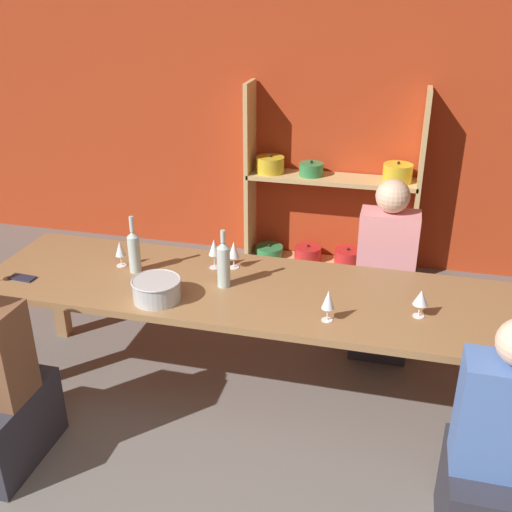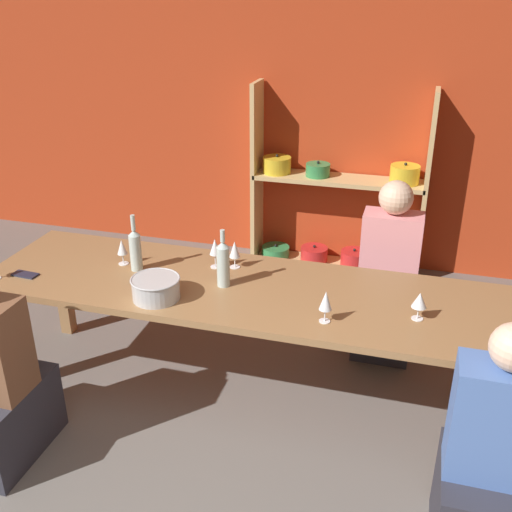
{
  "view_description": "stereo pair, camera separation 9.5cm",
  "coord_description": "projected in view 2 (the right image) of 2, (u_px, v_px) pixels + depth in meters",
  "views": [
    {
      "loc": [
        0.79,
        -1.13,
        2.31
      ],
      "look_at": [
        0.05,
        1.82,
        0.89
      ],
      "focal_mm": 42.0,
      "sensor_mm": 36.0,
      "label": 1
    },
    {
      "loc": [
        0.88,
        -1.11,
        2.31
      ],
      "look_at": [
        0.05,
        1.82,
        0.89
      ],
      "focal_mm": 42.0,
      "sensor_mm": 36.0,
      "label": 2
    }
  ],
  "objects": [
    {
      "name": "wall_back_red",
      "position": [
        318.0,
        106.0,
        4.93
      ],
      "size": [
        8.8,
        0.06,
        2.7
      ],
      "color": "#B23819",
      "rests_on": "ground_plane"
    },
    {
      "name": "shelf_unit",
      "position": [
        333.0,
        207.0,
        5.04
      ],
      "size": [
        1.44,
        0.3,
        1.56
      ],
      "color": "tan",
      "rests_on": "ground_plane"
    },
    {
      "name": "dining_table",
      "position": [
        251.0,
        299.0,
        3.37
      ],
      "size": [
        3.1,
        0.85,
        0.74
      ],
      "color": "olive",
      "rests_on": "ground_plane"
    },
    {
      "name": "mixing_bowl",
      "position": [
        156.0,
        288.0,
        3.2
      ],
      "size": [
        0.27,
        0.27,
        0.12
      ],
      "color": "#B7BABC",
      "rests_on": "dining_table"
    },
    {
      "name": "wine_bottle_green",
      "position": [
        223.0,
        263.0,
        3.3
      ],
      "size": [
        0.07,
        0.07,
        0.34
      ],
      "color": "#B2C6C1",
      "rests_on": "dining_table"
    },
    {
      "name": "wine_bottle_dark",
      "position": [
        135.0,
        249.0,
        3.48
      ],
      "size": [
        0.07,
        0.07,
        0.34
      ],
      "color": "#B2C6C1",
      "rests_on": "dining_table"
    },
    {
      "name": "wine_glass_empty_a",
      "position": [
        122.0,
        248.0,
        3.57
      ],
      "size": [
        0.06,
        0.06,
        0.16
      ],
      "color": "white",
      "rests_on": "dining_table"
    },
    {
      "name": "wine_glass_red_a",
      "position": [
        326.0,
        302.0,
        2.96
      ],
      "size": [
        0.07,
        0.07,
        0.17
      ],
      "color": "white",
      "rests_on": "dining_table"
    },
    {
      "name": "wine_glass_red_b",
      "position": [
        419.0,
        301.0,
        2.99
      ],
      "size": [
        0.08,
        0.08,
        0.15
      ],
      "color": "white",
      "rests_on": "dining_table"
    },
    {
      "name": "wine_glass_white_a",
      "position": [
        215.0,
        248.0,
        3.52
      ],
      "size": [
        0.07,
        0.07,
        0.18
      ],
      "color": "white",
      "rests_on": "dining_table"
    },
    {
      "name": "wine_glass_empty_b",
      "position": [
        235.0,
        250.0,
        3.52
      ],
      "size": [
        0.07,
        0.07,
        0.17
      ],
      "color": "white",
      "rests_on": "dining_table"
    },
    {
      "name": "cell_phone",
      "position": [
        25.0,
        275.0,
        3.47
      ],
      "size": [
        0.15,
        0.08,
        0.01
      ],
      "color": "#1E2338",
      "rests_on": "dining_table"
    },
    {
      "name": "person_far_a",
      "position": [
        386.0,
        289.0,
        3.95
      ],
      "size": [
        0.37,
        0.46,
        1.19
      ],
      "rotation": [
        0.0,
        0.0,
        3.14
      ],
      "color": "#2D2D38",
      "rests_on": "ground_plane"
    },
    {
      "name": "person_near_b",
      "position": [
        487.0,
        477.0,
        2.49
      ],
      "size": [
        0.37,
        0.47,
        1.16
      ],
      "color": "#2D2D38",
      "rests_on": "ground_plane"
    }
  ]
}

